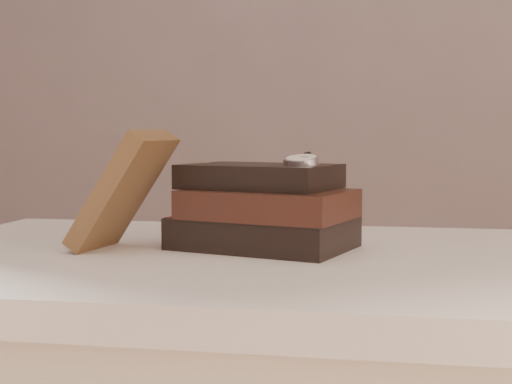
# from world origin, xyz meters

# --- Properties ---
(table) EXTENTS (1.00, 0.60, 0.75)m
(table) POSITION_xyz_m (0.00, 0.35, 0.66)
(table) COLOR silver
(table) RESTS_ON ground
(book_stack) EXTENTS (0.26, 0.21, 0.11)m
(book_stack) POSITION_xyz_m (-0.02, 0.39, 0.80)
(book_stack) COLOR black
(book_stack) RESTS_ON table
(journal) EXTENTS (0.13, 0.12, 0.16)m
(journal) POSITION_xyz_m (-0.20, 0.34, 0.83)
(journal) COLOR #432C19
(journal) RESTS_ON table
(pocket_watch) EXTENTS (0.06, 0.15, 0.02)m
(pocket_watch) POSITION_xyz_m (0.03, 0.37, 0.87)
(pocket_watch) COLOR silver
(pocket_watch) RESTS_ON book_stack
(eyeglasses) EXTENTS (0.12, 0.13, 0.04)m
(eyeglasses) POSITION_xyz_m (-0.08, 0.49, 0.81)
(eyeglasses) COLOR silver
(eyeglasses) RESTS_ON book_stack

